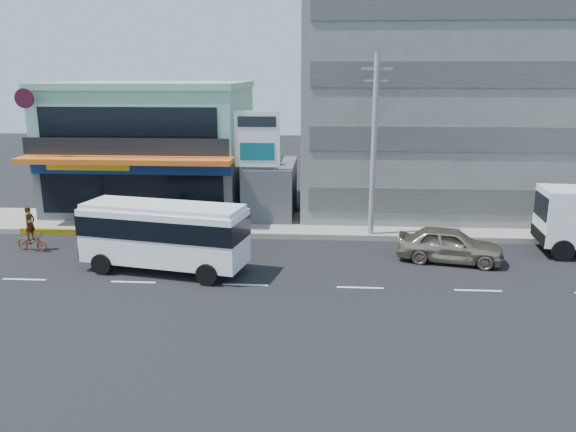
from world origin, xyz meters
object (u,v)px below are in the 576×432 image
(concrete_building, at_px, (427,104))
(motorcycle_rider, at_px, (31,236))
(shop_building, at_px, (155,150))
(satellite_dish, at_px, (269,164))
(sedan, at_px, (450,245))
(utility_pole_near, at_px, (374,147))
(minibus, at_px, (164,232))
(billboard, at_px, (257,146))

(concrete_building, distance_m, motorcycle_rider, 25.10)
(shop_building, xyz_separation_m, satellite_dish, (8.00, -2.95, -0.42))
(shop_building, bearing_deg, sedan, -30.04)
(shop_building, height_order, satellite_dish, shop_building)
(utility_pole_near, relative_size, minibus, 1.25)
(concrete_building, relative_size, minibus, 2.01)
(shop_building, relative_size, satellite_dish, 8.27)
(satellite_dish, distance_m, billboard, 2.31)
(concrete_building, xyz_separation_m, minibus, (-13.96, -13.44, -5.09))
(shop_building, xyz_separation_m, utility_pole_near, (14.00, -6.55, 1.15))
(satellite_dish, distance_m, minibus, 10.37)
(minibus, distance_m, motorcycle_rider, 8.27)
(billboard, bearing_deg, satellite_dish, 74.48)
(sedan, bearing_deg, motorcycle_rider, 101.33)
(concrete_building, relative_size, billboard, 2.32)
(billboard, relative_size, sedan, 1.37)
(motorcycle_rider, bearing_deg, utility_pole_near, 10.47)
(concrete_building, height_order, billboard, concrete_building)
(concrete_building, distance_m, billboard, 12.17)
(minibus, relative_size, sedan, 1.58)
(concrete_building, height_order, utility_pole_near, concrete_building)
(concrete_building, bearing_deg, minibus, -136.09)
(concrete_building, bearing_deg, billboard, -151.08)
(shop_building, relative_size, utility_pole_near, 1.24)
(satellite_dish, relative_size, sedan, 0.30)
(satellite_dish, height_order, motorcycle_rider, satellite_dish)
(concrete_building, bearing_deg, shop_building, -176.65)
(satellite_dish, height_order, minibus, satellite_dish)
(sedan, bearing_deg, concrete_building, 9.89)
(utility_pole_near, xyz_separation_m, motorcycle_rider, (-17.74, -3.28, -4.39))
(shop_building, xyz_separation_m, minibus, (4.04, -12.38, -2.09))
(concrete_building, distance_m, utility_pole_near, 8.79)
(minibus, distance_m, sedan, 13.73)
(minibus, xyz_separation_m, motorcycle_rider, (-7.78, 2.56, -1.14))
(shop_building, height_order, sedan, shop_building)
(satellite_dish, height_order, sedan, satellite_dish)
(satellite_dish, bearing_deg, motorcycle_rider, -149.63)
(billboard, height_order, utility_pole_near, utility_pole_near)
(motorcycle_rider, bearing_deg, sedan, -0.87)
(utility_pole_near, distance_m, sedan, 6.63)
(satellite_dish, bearing_deg, sedan, -37.03)
(billboard, relative_size, motorcycle_rider, 2.98)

